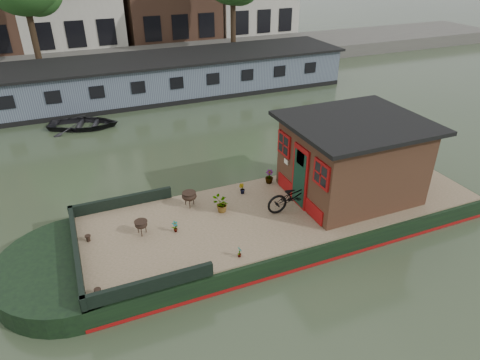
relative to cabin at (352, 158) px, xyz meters
name	(u,v)px	position (x,y,z in m)	size (l,w,h in m)	color
ground	(285,225)	(-2.19, 0.00, -1.88)	(120.00, 120.00, 0.00)	#303E27
houseboat_hull	(245,228)	(-3.52, 0.00, -1.60)	(14.01, 4.02, 0.60)	black
houseboat_deck	(286,208)	(-2.19, 0.00, -1.25)	(11.80, 3.80, 0.05)	#95775C
bow_bulwark	(111,243)	(-7.25, 0.00, -1.05)	(3.00, 4.00, 0.35)	black
cabin	(352,158)	(0.00, 0.00, 0.00)	(4.00, 3.50, 2.42)	#311B13
bicycle	(295,195)	(-1.99, -0.18, -0.76)	(0.62, 1.79, 0.94)	black
potted_plant_a	(175,227)	(-5.55, 0.07, -1.06)	(0.18, 0.12, 0.35)	#975E2B
potted_plant_b	(242,189)	(-3.07, 1.25, -1.06)	(0.18, 0.15, 0.33)	brown
potted_plant_c	(221,204)	(-4.04, 0.51, -0.97)	(0.47, 0.40, 0.52)	#B14133
potted_plant_d	(269,176)	(-1.99, 1.53, -0.99)	(0.26, 0.26, 0.47)	maroon
potted_plant_e	(240,252)	(-4.35, -1.60, -1.08)	(0.16, 0.11, 0.30)	maroon
brazier_front	(141,228)	(-6.41, 0.34, -1.02)	(0.38, 0.38, 0.41)	black
brazier_rear	(189,199)	(-4.80, 1.19, -0.99)	(0.43, 0.43, 0.47)	black
bollard_port	(88,238)	(-7.79, 0.56, -1.14)	(0.15, 0.15, 0.18)	black
bollard_stbd	(98,292)	(-7.79, -1.60, -1.14)	(0.16, 0.16, 0.18)	black
dinghy	(83,121)	(-7.10, 10.62, -1.55)	(2.25, 3.15, 0.65)	black
far_houseboat	(167,77)	(-2.19, 14.00, -0.91)	(20.40, 4.40, 2.11)	slate
quay	(144,61)	(-2.19, 20.50, -1.43)	(60.00, 6.00, 0.90)	#47443F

